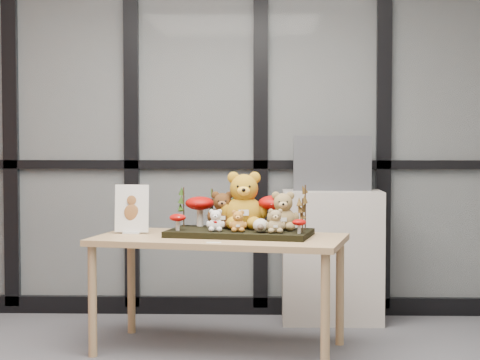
{
  "coord_description": "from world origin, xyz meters",
  "views": [
    {
      "loc": [
        0.49,
        -3.56,
        1.26
      ],
      "look_at": [
        0.34,
        1.39,
        1.0
      ],
      "focal_mm": 65.0,
      "sensor_mm": 36.0,
      "label": 1
    }
  ],
  "objects_px": {
    "plush_cream_hedgehog": "(261,225)",
    "monitor": "(332,163)",
    "bear_white_bow": "(216,219)",
    "cabinet": "(332,256)",
    "bear_brown_medium": "(222,208)",
    "diorama_tray": "(240,233)",
    "bear_small_yellow": "(238,220)",
    "mushroom_front_right": "(299,226)",
    "display_table": "(220,248)",
    "bear_tan_back": "(283,209)",
    "bear_beige_small": "(276,220)",
    "sign_holder": "(132,211)",
    "mushroom_back_left": "(200,210)",
    "bear_pooh_yellow": "(244,197)",
    "mushroom_front_left": "(178,221)",
    "mushroom_back_right": "(275,210)"
  },
  "relations": [
    {
      "from": "bear_pooh_yellow",
      "to": "mushroom_front_left",
      "type": "relative_size",
      "value": 3.47
    },
    {
      "from": "diorama_tray",
      "to": "sign_holder",
      "type": "distance_m",
      "value": 0.66
    },
    {
      "from": "bear_small_yellow",
      "to": "mushroom_front_left",
      "type": "height_order",
      "value": "bear_small_yellow"
    },
    {
      "from": "bear_brown_medium",
      "to": "bear_small_yellow",
      "type": "height_order",
      "value": "bear_brown_medium"
    },
    {
      "from": "bear_small_yellow",
      "to": "plush_cream_hedgehog",
      "type": "xyz_separation_m",
      "value": [
        0.13,
        -0.03,
        -0.02
      ]
    },
    {
      "from": "sign_holder",
      "to": "mushroom_back_left",
      "type": "bearing_deg",
      "value": 20.9
    },
    {
      "from": "mushroom_front_left",
      "to": "sign_holder",
      "type": "xyz_separation_m",
      "value": [
        -0.29,
        0.13,
        0.05
      ]
    },
    {
      "from": "bear_pooh_yellow",
      "to": "mushroom_back_right",
      "type": "xyz_separation_m",
      "value": [
        0.18,
        -0.01,
        -0.08
      ]
    },
    {
      "from": "bear_pooh_yellow",
      "to": "cabinet",
      "type": "xyz_separation_m",
      "value": [
        0.57,
        0.68,
        -0.45
      ]
    },
    {
      "from": "bear_brown_medium",
      "to": "sign_holder",
      "type": "distance_m",
      "value": 0.54
    },
    {
      "from": "monitor",
      "to": "bear_brown_medium",
      "type": "bearing_deg",
      "value": -135.66
    },
    {
      "from": "bear_pooh_yellow",
      "to": "mushroom_back_left",
      "type": "xyz_separation_m",
      "value": [
        -0.27,
        0.11,
        -0.08
      ]
    },
    {
      "from": "bear_pooh_yellow",
      "to": "sign_holder",
      "type": "distance_m",
      "value": 0.67
    },
    {
      "from": "bear_white_bow",
      "to": "cabinet",
      "type": "height_order",
      "value": "cabinet"
    },
    {
      "from": "diorama_tray",
      "to": "bear_white_bow",
      "type": "height_order",
      "value": "bear_white_bow"
    },
    {
      "from": "bear_tan_back",
      "to": "bear_beige_small",
      "type": "xyz_separation_m",
      "value": [
        -0.04,
        -0.15,
        -0.05
      ]
    },
    {
      "from": "mushroom_back_left",
      "to": "mushroom_back_right",
      "type": "bearing_deg",
      "value": -15.19
    },
    {
      "from": "plush_cream_hedgehog",
      "to": "monitor",
      "type": "distance_m",
      "value": 1.08
    },
    {
      "from": "cabinet",
      "to": "bear_beige_small",
      "type": "bearing_deg",
      "value": -112.92
    },
    {
      "from": "bear_white_bow",
      "to": "sign_holder",
      "type": "relative_size",
      "value": 0.48
    },
    {
      "from": "display_table",
      "to": "plush_cream_hedgehog",
      "type": "xyz_separation_m",
      "value": [
        0.24,
        -0.1,
        0.15
      ]
    },
    {
      "from": "diorama_tray",
      "to": "sign_holder",
      "type": "xyz_separation_m",
      "value": [
        -0.65,
        0.1,
        0.12
      ]
    },
    {
      "from": "display_table",
      "to": "mushroom_front_left",
      "type": "distance_m",
      "value": 0.29
    },
    {
      "from": "bear_small_yellow",
      "to": "bear_white_bow",
      "type": "xyz_separation_m",
      "value": [
        -0.13,
        0.02,
        0.0
      ]
    },
    {
      "from": "bear_tan_back",
      "to": "monitor",
      "type": "relative_size",
      "value": 0.47
    },
    {
      "from": "plush_cream_hedgehog",
      "to": "bear_pooh_yellow",
      "type": "bearing_deg",
      "value": 126.67
    },
    {
      "from": "mushroom_front_right",
      "to": "bear_beige_small",
      "type": "bearing_deg",
      "value": 170.0
    },
    {
      "from": "display_table",
      "to": "cabinet",
      "type": "bearing_deg",
      "value": 60.59
    },
    {
      "from": "display_table",
      "to": "bear_beige_small",
      "type": "xyz_separation_m",
      "value": [
        0.32,
        -0.11,
        0.18
      ]
    },
    {
      "from": "mushroom_front_right",
      "to": "mushroom_back_left",
      "type": "bearing_deg",
      "value": 147.51
    },
    {
      "from": "bear_white_bow",
      "to": "mushroom_front_left",
      "type": "height_order",
      "value": "bear_white_bow"
    },
    {
      "from": "bear_brown_medium",
      "to": "mushroom_front_right",
      "type": "bearing_deg",
      "value": -19.83
    },
    {
      "from": "bear_white_bow",
      "to": "bear_tan_back",
      "type": "bearing_deg",
      "value": 22.35
    },
    {
      "from": "bear_tan_back",
      "to": "plush_cream_hedgehog",
      "type": "xyz_separation_m",
      "value": [
        -0.13,
        -0.13,
        -0.08
      ]
    },
    {
      "from": "bear_pooh_yellow",
      "to": "bear_small_yellow",
      "type": "bearing_deg",
      "value": -86.9
    },
    {
      "from": "bear_white_bow",
      "to": "bear_beige_small",
      "type": "relative_size",
      "value": 0.93
    },
    {
      "from": "bear_tan_back",
      "to": "bear_small_yellow",
      "type": "height_order",
      "value": "bear_tan_back"
    },
    {
      "from": "display_table",
      "to": "diorama_tray",
      "type": "relative_size",
      "value": 1.88
    },
    {
      "from": "mushroom_back_right",
      "to": "display_table",
      "type": "bearing_deg",
      "value": -160.55
    },
    {
      "from": "mushroom_back_right",
      "to": "monitor",
      "type": "relative_size",
      "value": 0.42
    },
    {
      "from": "mushroom_front_left",
      "to": "display_table",
      "type": "bearing_deg",
      "value": 0.8
    },
    {
      "from": "mushroom_front_left",
      "to": "bear_white_bow",
      "type": "bearing_deg",
      "value": -9.16
    },
    {
      "from": "bear_brown_medium",
      "to": "sign_holder",
      "type": "xyz_separation_m",
      "value": [
        -0.54,
        -0.01,
        -0.02
      ]
    },
    {
      "from": "bear_beige_small",
      "to": "sign_holder",
      "type": "distance_m",
      "value": 0.89
    },
    {
      "from": "bear_brown_medium",
      "to": "diorama_tray",
      "type": "bearing_deg",
      "value": -34.01
    },
    {
      "from": "plush_cream_hedgehog",
      "to": "mushroom_front_right",
      "type": "height_order",
      "value": "mushroom_front_right"
    },
    {
      "from": "diorama_tray",
      "to": "bear_white_bow",
      "type": "bearing_deg",
      "value": -140.93
    },
    {
      "from": "plush_cream_hedgehog",
      "to": "monitor",
      "type": "relative_size",
      "value": 0.17
    },
    {
      "from": "bear_small_yellow",
      "to": "mushroom_front_right",
      "type": "xyz_separation_m",
      "value": [
        0.35,
        -0.07,
        -0.02
      ]
    },
    {
      "from": "bear_white_bow",
      "to": "cabinet",
      "type": "relative_size",
      "value": 0.16
    }
  ]
}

